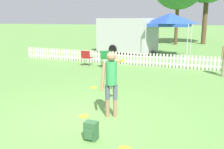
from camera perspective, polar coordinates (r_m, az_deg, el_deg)
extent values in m
plane|color=#5B8C42|center=(6.61, -6.85, -9.85)|extent=(240.00, 240.00, 0.00)
cylinder|color=#8C664C|center=(6.57, -1.04, -7.64)|extent=(0.11, 0.11, 0.48)
cylinder|color=#474C5B|center=(6.44, -1.05, -3.98)|extent=(0.12, 0.12, 0.39)
cylinder|color=#8C664C|center=(6.57, 0.72, -7.65)|extent=(0.11, 0.11, 0.48)
cylinder|color=#474C5B|center=(6.44, 0.73, -3.99)|extent=(0.12, 0.12, 0.39)
cylinder|color=#2D8447|center=(6.31, -0.16, 0.35)|extent=(0.36, 0.36, 0.60)
sphere|color=#8C664C|center=(6.24, -0.16, 4.13)|extent=(0.24, 0.24, 0.24)
cylinder|color=#8C664C|center=(6.28, -2.06, -0.54)|extent=(0.12, 0.22, 0.73)
cylinder|color=#8C664C|center=(6.62, 1.69, 3.00)|extent=(0.27, 0.73, 0.14)
cylinder|color=yellow|center=(6.99, 1.95, 3.11)|extent=(0.24, 0.24, 0.02)
cylinder|color=yellow|center=(6.98, 1.95, 3.32)|extent=(0.24, 0.24, 0.02)
ellipsoid|color=black|center=(8.96, 0.09, 0.08)|extent=(0.52, 0.78, 0.62)
ellipsoid|color=white|center=(8.98, 0.09, -0.22)|extent=(0.28, 0.41, 0.31)
sphere|color=black|center=(8.55, 0.06, 1.26)|extent=(0.16, 0.16, 0.16)
cone|color=black|center=(8.48, 0.06, 1.47)|extent=(0.13, 0.16, 0.13)
cylinder|color=yellow|center=(8.48, 0.06, 1.47)|extent=(0.29, 0.24, 0.21)
cone|color=black|center=(8.57, 0.38, 1.69)|extent=(0.05, 0.05, 0.07)
cone|color=black|center=(8.57, -0.24, 1.69)|extent=(0.05, 0.05, 0.07)
cylinder|color=white|center=(9.34, 0.71, -1.90)|extent=(0.06, 0.06, 0.37)
cylinder|color=white|center=(9.34, -0.49, -1.89)|extent=(0.06, 0.06, 0.37)
cylinder|color=white|center=(8.76, 0.65, 0.05)|extent=(0.11, 0.18, 0.29)
cylinder|color=white|center=(8.76, -0.50, 0.05)|extent=(0.11, 0.18, 0.29)
cone|color=black|center=(9.42, 0.12, -0.35)|extent=(0.18, 0.34, 0.23)
cylinder|color=yellow|center=(9.40, -4.26, -2.93)|extent=(0.24, 0.24, 0.02)
cylinder|color=yellow|center=(5.11, 2.89, -16.65)|extent=(0.24, 0.24, 0.02)
cylinder|color=yellow|center=(6.70, -6.44, -9.41)|extent=(0.24, 0.24, 0.02)
cube|color=#2D5633|center=(5.42, -4.78, -12.67)|extent=(0.27, 0.21, 0.40)
cube|color=#2D5633|center=(5.34, -5.40, -13.58)|extent=(0.19, 0.04, 0.20)
cube|color=silver|center=(13.78, 9.10, 2.73)|extent=(16.75, 0.04, 0.06)
cube|color=silver|center=(13.73, 9.14, 3.97)|extent=(16.75, 0.04, 0.06)
cube|color=silver|center=(17.53, -18.38, 4.78)|extent=(0.09, 0.02, 0.72)
cube|color=silver|center=(17.41, -17.92, 4.76)|extent=(0.09, 0.02, 0.72)
cube|color=silver|center=(17.30, -17.46, 4.75)|extent=(0.09, 0.02, 0.72)
cube|color=silver|center=(17.18, -16.98, 4.73)|extent=(0.09, 0.02, 0.72)
cube|color=silver|center=(17.07, -16.50, 4.71)|extent=(0.09, 0.02, 0.72)
cube|color=silver|center=(16.96, -16.02, 4.69)|extent=(0.09, 0.02, 0.72)
cube|color=silver|center=(16.85, -15.53, 4.67)|extent=(0.09, 0.02, 0.72)
cube|color=silver|center=(16.74, -15.03, 4.65)|extent=(0.09, 0.02, 0.72)
cube|color=silver|center=(16.63, -14.53, 4.63)|extent=(0.09, 0.02, 0.72)
cube|color=silver|center=(16.52, -14.02, 4.61)|extent=(0.09, 0.02, 0.72)
cube|color=silver|center=(16.42, -13.50, 4.59)|extent=(0.09, 0.02, 0.72)
cube|color=silver|center=(16.31, -12.97, 4.57)|extent=(0.09, 0.02, 0.72)
cube|color=silver|center=(16.21, -12.44, 4.55)|extent=(0.09, 0.02, 0.72)
cube|color=silver|center=(16.11, -11.91, 4.52)|extent=(0.09, 0.02, 0.72)
cube|color=silver|center=(16.01, -11.36, 4.50)|extent=(0.09, 0.02, 0.72)
cube|color=silver|center=(15.91, -10.81, 4.47)|extent=(0.09, 0.02, 0.72)
cube|color=silver|center=(15.81, -10.25, 4.45)|extent=(0.09, 0.02, 0.72)
cube|color=silver|center=(15.72, -9.69, 4.42)|extent=(0.09, 0.02, 0.72)
cube|color=silver|center=(15.62, -9.12, 4.40)|extent=(0.09, 0.02, 0.72)
cube|color=silver|center=(15.53, -8.54, 4.37)|extent=(0.09, 0.02, 0.72)
cube|color=silver|center=(15.44, -7.95, 4.34)|extent=(0.09, 0.02, 0.72)
cube|color=silver|center=(15.35, -7.36, 4.31)|extent=(0.09, 0.02, 0.72)
cube|color=silver|center=(15.26, -6.76, 4.28)|extent=(0.09, 0.02, 0.72)
cube|color=silver|center=(15.18, -6.16, 4.25)|extent=(0.09, 0.02, 0.72)
cube|color=silver|center=(15.09, -5.55, 4.22)|extent=(0.09, 0.02, 0.72)
cube|color=silver|center=(15.01, -4.93, 4.18)|extent=(0.09, 0.02, 0.72)
cube|color=silver|center=(14.93, -4.30, 4.15)|extent=(0.09, 0.02, 0.72)
cube|color=silver|center=(14.85, -3.67, 4.12)|extent=(0.09, 0.02, 0.72)
cube|color=silver|center=(14.78, -3.03, 4.08)|extent=(0.09, 0.02, 0.72)
cube|color=silver|center=(14.70, -2.39, 4.04)|extent=(0.09, 0.02, 0.72)
cube|color=silver|center=(14.63, -1.74, 4.01)|extent=(0.09, 0.02, 0.72)
cube|color=silver|center=(14.56, -1.08, 3.97)|extent=(0.09, 0.02, 0.72)
cube|color=silver|center=(14.49, -0.41, 3.93)|extent=(0.09, 0.02, 0.72)
cube|color=silver|center=(14.42, 0.26, 3.89)|extent=(0.09, 0.02, 0.72)
cube|color=silver|center=(14.35, 0.93, 3.85)|extent=(0.09, 0.02, 0.72)
cube|color=silver|center=(14.29, 1.62, 3.81)|extent=(0.09, 0.02, 0.72)
cube|color=silver|center=(14.23, 2.31, 3.77)|extent=(0.09, 0.02, 0.72)
cube|color=silver|center=(14.17, 3.00, 3.72)|extent=(0.09, 0.02, 0.72)
cube|color=silver|center=(14.11, 3.70, 3.68)|extent=(0.09, 0.02, 0.72)
cube|color=silver|center=(14.06, 4.41, 3.63)|extent=(0.09, 0.02, 0.72)
cube|color=silver|center=(14.01, 5.12, 3.59)|extent=(0.09, 0.02, 0.72)
cube|color=silver|center=(13.95, 5.83, 3.54)|extent=(0.09, 0.02, 0.72)
cube|color=silver|center=(13.91, 6.55, 3.49)|extent=(0.09, 0.02, 0.72)
cube|color=silver|center=(13.86, 7.28, 3.44)|extent=(0.09, 0.02, 0.72)
cube|color=silver|center=(13.82, 8.01, 3.39)|extent=(0.09, 0.02, 0.72)
cube|color=silver|center=(13.77, 8.75, 3.34)|extent=(0.09, 0.02, 0.72)
cube|color=silver|center=(13.73, 9.49, 3.29)|extent=(0.09, 0.02, 0.72)
cube|color=silver|center=(13.70, 10.23, 3.24)|extent=(0.09, 0.02, 0.72)
cube|color=silver|center=(13.66, 10.98, 3.19)|extent=(0.09, 0.02, 0.72)
cube|color=silver|center=(13.63, 11.73, 3.13)|extent=(0.09, 0.02, 0.72)
cube|color=silver|center=(13.60, 12.48, 3.08)|extent=(0.09, 0.02, 0.72)
cube|color=silver|center=(13.57, 13.24, 3.02)|extent=(0.09, 0.02, 0.72)
cube|color=silver|center=(13.55, 14.00, 2.97)|extent=(0.09, 0.02, 0.72)
cube|color=silver|center=(13.52, 14.76, 2.91)|extent=(0.09, 0.02, 0.72)
cube|color=silver|center=(13.50, 15.53, 2.85)|extent=(0.09, 0.02, 0.72)
cube|color=silver|center=(13.48, 16.30, 2.79)|extent=(0.09, 0.02, 0.72)
cube|color=silver|center=(13.47, 17.07, 2.73)|extent=(0.09, 0.02, 0.72)
cube|color=silver|center=(13.46, 17.84, 2.68)|extent=(0.09, 0.02, 0.72)
cube|color=silver|center=(13.44, 18.61, 2.62)|extent=(0.09, 0.02, 0.72)
cube|color=silver|center=(13.44, 19.39, 2.55)|extent=(0.09, 0.02, 0.72)
cube|color=silver|center=(13.43, 20.16, 2.49)|extent=(0.09, 0.02, 0.72)
cube|color=silver|center=(13.43, 20.93, 2.43)|extent=(0.09, 0.02, 0.72)
cube|color=silver|center=(13.43, 21.71, 2.37)|extent=(0.09, 0.02, 0.72)
cube|color=silver|center=(13.43, 22.48, 2.31)|extent=(0.09, 0.02, 0.72)
cube|color=silver|center=(13.43, 23.26, 2.24)|extent=(0.09, 0.02, 0.72)
cube|color=silver|center=(13.44, 24.03, 2.18)|extent=(0.09, 0.02, 0.72)
cylinder|color=#333338|center=(14.09, -4.55, 3.08)|extent=(0.02, 0.02, 0.43)
cylinder|color=#333338|center=(14.25, -6.18, 3.14)|extent=(0.02, 0.02, 0.43)
cylinder|color=#333338|center=(13.70, -5.18, 2.79)|extent=(0.02, 0.02, 0.43)
cylinder|color=#333338|center=(13.86, -6.85, 2.86)|extent=(0.02, 0.02, 0.43)
cube|color=maroon|center=(13.94, -5.71, 3.85)|extent=(0.56, 0.56, 0.03)
cube|color=maroon|center=(13.70, -6.08, 4.57)|extent=(0.51, 0.14, 0.41)
cylinder|color=#333338|center=(13.57, -0.54, 2.82)|extent=(0.02, 0.02, 0.47)
cylinder|color=#333338|center=(13.60, -2.29, 2.83)|extent=(0.02, 0.02, 0.47)
cylinder|color=#333338|center=(13.16, -0.66, 2.52)|extent=(0.02, 0.02, 0.47)
cylinder|color=#333338|center=(13.19, -2.47, 2.53)|extent=(0.02, 0.02, 0.47)
cube|color=#19662D|center=(13.34, -1.50, 3.67)|extent=(0.62, 0.62, 0.03)
cube|color=#19662D|center=(13.09, -1.58, 4.48)|extent=(0.49, 0.24, 0.44)
cylinder|color=silver|center=(16.54, 7.68, 7.55)|extent=(0.04, 0.04, 2.25)
cylinder|color=silver|center=(16.10, 16.86, 7.00)|extent=(0.04, 0.04, 2.25)
cylinder|color=silver|center=(19.10, 9.66, 8.12)|extent=(0.04, 0.04, 2.25)
cylinder|color=silver|center=(18.71, 17.63, 7.63)|extent=(0.04, 0.04, 2.25)
cube|color=#23479E|center=(17.51, 13.12, 10.95)|extent=(2.63, 2.63, 0.20)
pyramid|color=#23479E|center=(17.51, 13.20, 12.42)|extent=(2.63, 2.63, 0.70)
cylinder|color=#7A705B|center=(12.15, 24.03, 1.43)|extent=(0.11, 0.11, 0.81)
cylinder|color=#8C664C|center=(12.02, 23.97, 4.59)|extent=(0.08, 0.08, 0.57)
cube|color=#B7B7B7|center=(19.04, 3.39, 9.03)|extent=(4.64, 3.05, 2.45)
cone|color=#3F3F42|center=(17.90, 10.19, 5.02)|extent=(0.82, 0.39, 0.20)
cylinder|color=black|center=(20.27, 3.67, 6.29)|extent=(0.70, 0.34, 0.68)
cylinder|color=black|center=(18.59, 0.23, 5.76)|extent=(0.70, 0.34, 0.68)
cylinder|color=#4C3823|center=(26.46, 14.56, 11.66)|extent=(0.34, 0.34, 4.65)
cylinder|color=#4C3823|center=(28.01, 20.48, 11.92)|extent=(0.47, 0.47, 5.25)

